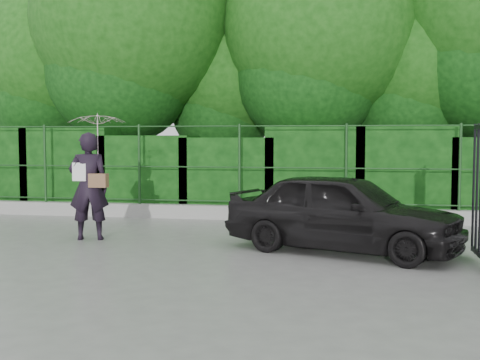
# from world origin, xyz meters

# --- Properties ---
(ground) EXTENTS (80.00, 80.00, 0.00)m
(ground) POSITION_xyz_m (0.00, 0.00, 0.00)
(ground) COLOR gray
(kerb) EXTENTS (14.00, 0.25, 0.30)m
(kerb) POSITION_xyz_m (0.00, 4.50, 0.15)
(kerb) COLOR #9E9E99
(kerb) RESTS_ON ground
(fence) EXTENTS (14.13, 0.06, 1.80)m
(fence) POSITION_xyz_m (0.22, 4.50, 1.20)
(fence) COLOR #193E1A
(fence) RESTS_ON kerb
(hedge) EXTENTS (14.20, 1.20, 2.08)m
(hedge) POSITION_xyz_m (-0.09, 5.50, 0.98)
(hedge) COLOR black
(hedge) RESTS_ON ground
(trees) EXTENTS (17.10, 6.15, 8.08)m
(trees) POSITION_xyz_m (1.14, 7.74, 4.62)
(trees) COLOR black
(trees) RESTS_ON ground
(woman) EXTENTS (1.04, 1.01, 2.24)m
(woman) POSITION_xyz_m (-1.64, 1.48, 1.45)
(woman) COLOR black
(woman) RESTS_ON ground
(car) EXTENTS (4.00, 2.73, 1.27)m
(car) POSITION_xyz_m (2.69, 1.10, 0.63)
(car) COLOR black
(car) RESTS_ON ground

